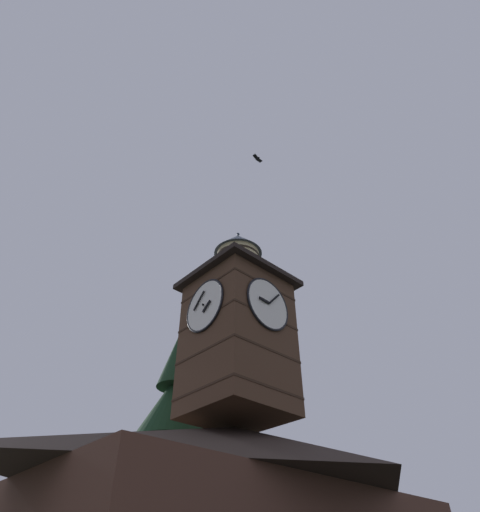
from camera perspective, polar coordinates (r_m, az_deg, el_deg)
name	(u,v)px	position (r m, az deg, el deg)	size (l,w,h in m)	color
clock_tower	(238,328)	(19.73, -0.30, -9.56)	(4.50, 4.50, 9.72)	#4C3323
pine_tree_behind	(169,478)	(22.55, -9.41, -26.97)	(7.23, 7.23, 13.33)	#473323
moon	(79,457)	(58.46, -20.46, -23.69)	(2.13, 2.13, 2.13)	silver
flying_bird_high	(258,159)	(24.62, 2.34, 12.74)	(0.69, 0.29, 0.15)	black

